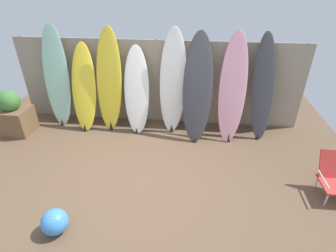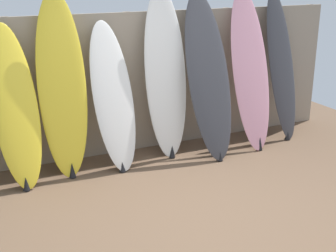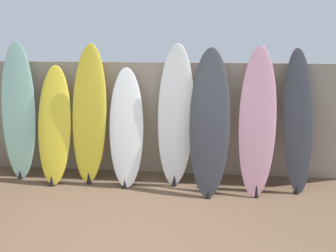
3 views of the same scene
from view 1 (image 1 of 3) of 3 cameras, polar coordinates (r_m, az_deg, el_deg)
name	(u,v)px [view 1 (image 1 of 3)]	position (r m, az deg, el deg)	size (l,w,h in m)	color
ground	(141,177)	(4.47, -5.95, -10.89)	(7.68, 7.68, 0.00)	brown
fence_back	(157,83)	(5.72, -2.38, 9.42)	(6.08, 0.11, 1.80)	gray
surfboard_seafoam_0	(57,78)	(6.05, -23.07, 9.65)	(0.56, 0.48, 2.12)	#9ED6BC
surfboard_yellow_1	(84,88)	(5.76, -17.82, 7.86)	(0.56, 0.70, 1.77)	yellow
surfboard_yellow_2	(109,81)	(5.56, -12.71, 9.55)	(0.59, 0.56, 2.09)	yellow
surfboard_white_3	(137,91)	(5.42, -6.82, 7.54)	(0.57, 0.64, 1.74)	white
surfboard_white_4	(173,82)	(5.33, 1.05, 9.46)	(0.57, 0.51, 2.10)	white
surfboard_charcoal_5	(198,88)	(5.14, 6.47, 8.18)	(0.59, 0.83, 2.05)	#38383D
surfboard_pink_6	(233,89)	(5.24, 13.91, 7.92)	(0.58, 0.79, 2.06)	pink
surfboard_charcoal_7	(263,88)	(5.45, 19.98, 7.72)	(0.51, 0.65, 2.04)	#38383D
planter_box	(14,115)	(6.28, -30.56, 2.06)	(0.64, 0.54, 0.94)	brown
beach_ball	(55,222)	(3.86, -23.45, -18.60)	(0.34, 0.34, 0.34)	#3F8CE5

